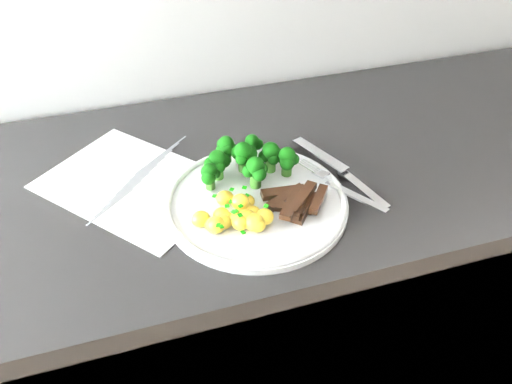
{
  "coord_description": "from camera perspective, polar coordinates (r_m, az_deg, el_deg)",
  "views": [
    {
      "loc": [
        -0.19,
        0.96,
        1.46
      ],
      "look_at": [
        -0.0,
        1.58,
        0.92
      ],
      "focal_mm": 35.93,
      "sensor_mm": 36.0,
      "label": 1
    }
  ],
  "objects": [
    {
      "name": "beef_strips",
      "position": [
        0.84,
        4.6,
        -1.01
      ],
      "size": [
        0.11,
        0.09,
        0.03
      ],
      "color": "black",
      "rests_on": "plate"
    },
    {
      "name": "knife",
      "position": [
        0.92,
        10.46,
        1.37
      ],
      "size": [
        0.09,
        0.23,
        0.03
      ],
      "color": "silver",
      "rests_on": "plate"
    },
    {
      "name": "counter",
      "position": [
        1.24,
        -6.73,
        -15.21
      ],
      "size": [
        2.36,
        0.59,
        0.89
      ],
      "color": "black",
      "rests_on": "ground"
    },
    {
      "name": "potatoes",
      "position": [
        0.81,
        -2.13,
        -2.71
      ],
      "size": [
        0.13,
        0.12,
        0.04
      ],
      "color": "gold",
      "rests_on": "plate"
    },
    {
      "name": "recipe_paper",
      "position": [
        0.93,
        -13.47,
        0.91
      ],
      "size": [
        0.37,
        0.38,
        0.0
      ],
      "color": "white",
      "rests_on": "counter"
    },
    {
      "name": "plate",
      "position": [
        0.86,
        -0.0,
        -1.09
      ],
      "size": [
        0.31,
        0.31,
        0.02
      ],
      "color": "white",
      "rests_on": "counter"
    },
    {
      "name": "fork",
      "position": [
        0.88,
        9.73,
        0.41
      ],
      "size": [
        0.1,
        0.18,
        0.02
      ],
      "color": "silver",
      "rests_on": "plate"
    },
    {
      "name": "broccoli",
      "position": [
        0.89,
        -1.1,
        3.7
      ],
      "size": [
        0.18,
        0.12,
        0.07
      ],
      "color": "#2C5F1A",
      "rests_on": "plate"
    }
  ]
}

